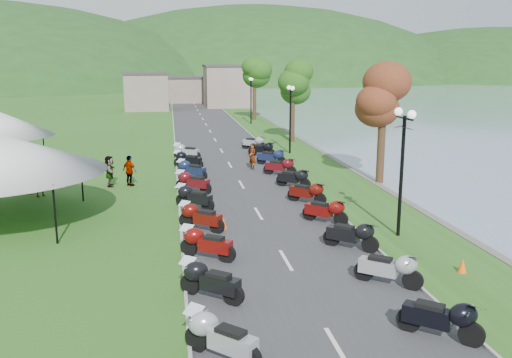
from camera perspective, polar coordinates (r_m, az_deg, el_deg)
name	(u,v)px	position (r m, az deg, el deg)	size (l,w,h in m)	color
road	(221,151)	(42.23, -3.66, 2.99)	(7.00, 120.00, 0.02)	#3B3B3E
hills_backdrop	(180,80)	(201.65, -7.99, 10.25)	(360.00, 120.00, 76.00)	#285621
far_building	(182,89)	(86.63, -7.85, 9.33)	(18.00, 16.00, 5.00)	gray
moto_row_left	(206,244)	(19.15, -5.24, -6.88)	(2.60, 42.44, 1.10)	#331411
moto_row_right	(327,211)	(23.42, 7.44, -3.35)	(2.60, 42.53, 1.10)	#331411
tree_lakeside	(382,117)	(31.34, 13.17, 6.33)	(2.69, 2.69, 7.47)	#2E6719
pedestrian_a	(41,196)	(30.05, -21.69, -1.71)	(0.60, 0.44, 1.63)	slate
pedestrian_b	(26,194)	(30.98, -23.02, -1.43)	(0.86, 0.47, 1.78)	slate
pedestrian_c	(31,186)	(32.74, -22.58, -0.69)	(1.19, 0.49, 1.85)	slate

